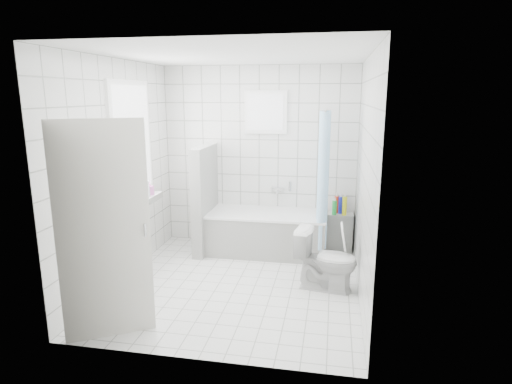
# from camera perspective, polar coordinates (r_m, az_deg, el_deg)

# --- Properties ---
(ground) EXTENTS (3.00, 3.00, 0.00)m
(ground) POSITION_cam_1_polar(r_m,az_deg,el_deg) (5.18, -2.54, -12.18)
(ground) COLOR white
(ground) RESTS_ON ground
(ceiling) EXTENTS (3.00, 3.00, 0.00)m
(ceiling) POSITION_cam_1_polar(r_m,az_deg,el_deg) (4.71, -2.86, 17.80)
(ceiling) COLOR white
(ceiling) RESTS_ON ground
(wall_back) EXTENTS (2.80, 0.02, 2.60)m
(wall_back) POSITION_cam_1_polar(r_m,az_deg,el_deg) (6.23, 0.42, 4.62)
(wall_back) COLOR white
(wall_back) RESTS_ON ground
(wall_front) EXTENTS (2.80, 0.02, 2.60)m
(wall_front) POSITION_cam_1_polar(r_m,az_deg,el_deg) (3.37, -8.43, -2.61)
(wall_front) COLOR white
(wall_front) RESTS_ON ground
(wall_left) EXTENTS (0.02, 3.00, 2.60)m
(wall_left) POSITION_cam_1_polar(r_m,az_deg,el_deg) (5.27, -17.70, 2.50)
(wall_left) COLOR white
(wall_left) RESTS_ON ground
(wall_right) EXTENTS (0.02, 3.00, 2.60)m
(wall_right) POSITION_cam_1_polar(r_m,az_deg,el_deg) (4.67, 14.29, 1.45)
(wall_right) COLOR white
(wall_right) RESTS_ON ground
(window_left) EXTENTS (0.01, 0.90, 1.40)m
(window_left) POSITION_cam_1_polar(r_m,az_deg,el_deg) (5.47, -16.04, 6.15)
(window_left) COLOR white
(window_left) RESTS_ON wall_left
(window_back) EXTENTS (0.50, 0.01, 0.50)m
(window_back) POSITION_cam_1_polar(r_m,az_deg,el_deg) (6.11, 1.29, 10.57)
(window_back) COLOR white
(window_back) RESTS_ON wall_back
(window_sill) EXTENTS (0.18, 1.02, 0.08)m
(window_sill) POSITION_cam_1_polar(r_m,az_deg,el_deg) (5.58, -15.16, -1.41)
(window_sill) COLOR white
(window_sill) RESTS_ON wall_left
(door) EXTENTS (0.71, 0.44, 2.00)m
(door) POSITION_cam_1_polar(r_m,az_deg,el_deg) (4.02, -19.62, -5.15)
(door) COLOR silver
(door) RESTS_ON ground
(bathtub) EXTENTS (1.64, 0.77, 0.58)m
(bathtub) POSITION_cam_1_polar(r_m,az_deg,el_deg) (6.07, 1.51, -5.41)
(bathtub) COLOR white
(bathtub) RESTS_ON ground
(partition_wall) EXTENTS (0.15, 0.85, 1.50)m
(partition_wall) POSITION_cam_1_polar(r_m,az_deg,el_deg) (6.09, -6.81, -0.94)
(partition_wall) COLOR white
(partition_wall) RESTS_ON ground
(tiled_ledge) EXTENTS (0.40, 0.24, 0.55)m
(tiled_ledge) POSITION_cam_1_polar(r_m,az_deg,el_deg) (6.26, 10.88, -5.24)
(tiled_ledge) COLOR white
(tiled_ledge) RESTS_ON ground
(toilet) EXTENTS (0.75, 0.50, 0.71)m
(toilet) POSITION_cam_1_polar(r_m,az_deg,el_deg) (5.00, 9.35, -8.89)
(toilet) COLOR silver
(toilet) RESTS_ON ground
(curtain_rod) EXTENTS (0.02, 0.80, 0.02)m
(curtain_rod) POSITION_cam_1_polar(r_m,az_deg,el_deg) (5.68, 9.33, 10.75)
(curtain_rod) COLOR silver
(curtain_rod) RESTS_ON wall_back
(shower_curtain) EXTENTS (0.14, 0.48, 1.78)m
(shower_curtain) POSITION_cam_1_polar(r_m,az_deg,el_deg) (5.65, 8.97, 1.55)
(shower_curtain) COLOR #50A8EC
(shower_curtain) RESTS_ON curtain_rod
(tub_faucet) EXTENTS (0.18, 0.06, 0.06)m
(tub_faucet) POSITION_cam_1_polar(r_m,az_deg,el_deg) (6.23, 2.93, 0.39)
(tub_faucet) COLOR silver
(tub_faucet) RESTS_ON wall_back
(sill_bottles) EXTENTS (0.17, 0.59, 0.29)m
(sill_bottles) POSITION_cam_1_polar(r_m,az_deg,el_deg) (5.60, -14.89, 0.24)
(sill_bottles) COLOR white
(sill_bottles) RESTS_ON window_sill
(ledge_bottles) EXTENTS (0.20, 0.17, 0.27)m
(ledge_bottles) POSITION_cam_1_polar(r_m,az_deg,el_deg) (6.11, 11.06, -1.81)
(ledge_bottles) COLOR red
(ledge_bottles) RESTS_ON tiled_ledge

